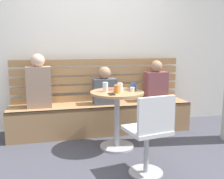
{
  "coord_description": "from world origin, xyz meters",
  "views": [
    {
      "loc": [
        -0.74,
        -2.62,
        1.34
      ],
      "look_at": [
        0.04,
        0.66,
        0.75
      ],
      "focal_mm": 42.29,
      "sensor_mm": 36.0,
      "label": 1
    }
  ],
  "objects_px": {
    "plate_small": "(110,89)",
    "phone_on_table": "(111,94)",
    "cafe_table": "(117,109)",
    "person_adult": "(39,83)",
    "cup_glass_tall": "(105,87)",
    "cup_espresso_small": "(132,89)",
    "booth_bench": "(101,118)",
    "cup_tumbler_orange": "(117,89)",
    "cup_water_clear": "(120,87)",
    "white_chair": "(150,132)",
    "cup_mug_blue": "(133,87)",
    "person_child_middle": "(156,83)",
    "person_child_left": "(105,88)"
  },
  "relations": [
    {
      "from": "plate_small",
      "to": "phone_on_table",
      "type": "distance_m",
      "value": 0.34
    },
    {
      "from": "cafe_table",
      "to": "person_adult",
      "type": "xyz_separation_m",
      "value": [
        -0.98,
        0.66,
        0.26
      ]
    },
    {
      "from": "cafe_table",
      "to": "cup_glass_tall",
      "type": "bearing_deg",
      "value": 168.71
    },
    {
      "from": "cafe_table",
      "to": "cup_espresso_small",
      "type": "distance_m",
      "value": 0.32
    },
    {
      "from": "cafe_table",
      "to": "phone_on_table",
      "type": "distance_m",
      "value": 0.3
    },
    {
      "from": "booth_bench",
      "to": "cup_tumbler_orange",
      "type": "height_order",
      "value": "cup_tumbler_orange"
    },
    {
      "from": "cup_espresso_small",
      "to": "person_adult",
      "type": "bearing_deg",
      "value": 149.4
    },
    {
      "from": "cup_tumbler_orange",
      "to": "cup_glass_tall",
      "type": "distance_m",
      "value": 0.17
    },
    {
      "from": "cup_espresso_small",
      "to": "cup_water_clear",
      "type": "distance_m",
      "value": 0.16
    },
    {
      "from": "cup_espresso_small",
      "to": "phone_on_table",
      "type": "height_order",
      "value": "cup_espresso_small"
    },
    {
      "from": "white_chair",
      "to": "plate_small",
      "type": "bearing_deg",
      "value": 100.64
    },
    {
      "from": "white_chair",
      "to": "cup_mug_blue",
      "type": "height_order",
      "value": "white_chair"
    },
    {
      "from": "booth_bench",
      "to": "cup_espresso_small",
      "type": "bearing_deg",
      "value": -68.24
    },
    {
      "from": "cafe_table",
      "to": "cup_tumbler_orange",
      "type": "distance_m",
      "value": 0.29
    },
    {
      "from": "person_adult",
      "to": "cup_espresso_small",
      "type": "relative_size",
      "value": 13.59
    },
    {
      "from": "person_child_middle",
      "to": "cup_mug_blue",
      "type": "xyz_separation_m",
      "value": [
        -0.58,
        -0.63,
        0.07
      ]
    },
    {
      "from": "white_chair",
      "to": "cafe_table",
      "type": "bearing_deg",
      "value": 99.11
    },
    {
      "from": "white_chair",
      "to": "cup_tumbler_orange",
      "type": "height_order",
      "value": "white_chair"
    },
    {
      "from": "person_child_left",
      "to": "cup_glass_tall",
      "type": "xyz_separation_m",
      "value": [
        -0.12,
        -0.63,
        0.12
      ]
    },
    {
      "from": "cup_tumbler_orange",
      "to": "booth_bench",
      "type": "bearing_deg",
      "value": 93.96
    },
    {
      "from": "cup_espresso_small",
      "to": "plate_small",
      "type": "relative_size",
      "value": 0.33
    },
    {
      "from": "cup_mug_blue",
      "to": "cup_water_clear",
      "type": "xyz_separation_m",
      "value": [
        -0.19,
        -0.06,
        0.01
      ]
    },
    {
      "from": "white_chair",
      "to": "plate_small",
      "type": "height_order",
      "value": "white_chair"
    },
    {
      "from": "person_child_middle",
      "to": "cup_water_clear",
      "type": "bearing_deg",
      "value": -138.49
    },
    {
      "from": "booth_bench",
      "to": "person_child_middle",
      "type": "height_order",
      "value": "person_child_middle"
    },
    {
      "from": "person_adult",
      "to": "white_chair",
      "type": "bearing_deg",
      "value": -53.04
    },
    {
      "from": "cafe_table",
      "to": "person_child_left",
      "type": "relative_size",
      "value": 1.32
    },
    {
      "from": "cup_water_clear",
      "to": "person_child_left",
      "type": "bearing_deg",
      "value": 95.47
    },
    {
      "from": "person_child_left",
      "to": "person_child_middle",
      "type": "relative_size",
      "value": 0.88
    },
    {
      "from": "person_child_middle",
      "to": "phone_on_table",
      "type": "relative_size",
      "value": 4.58
    },
    {
      "from": "phone_on_table",
      "to": "white_chair",
      "type": "bearing_deg",
      "value": 112.38
    },
    {
      "from": "person_adult",
      "to": "person_child_middle",
      "type": "xyz_separation_m",
      "value": [
        1.79,
        0.03,
        -0.06
      ]
    },
    {
      "from": "cup_tumbler_orange",
      "to": "cup_water_clear",
      "type": "relative_size",
      "value": 0.91
    },
    {
      "from": "phone_on_table",
      "to": "plate_small",
      "type": "bearing_deg",
      "value": -97.58
    },
    {
      "from": "cup_glass_tall",
      "to": "cup_mug_blue",
      "type": "bearing_deg",
      "value": 3.89
    },
    {
      "from": "person_adult",
      "to": "cup_glass_tall",
      "type": "distance_m",
      "value": 1.04
    },
    {
      "from": "white_chair",
      "to": "person_child_left",
      "type": "height_order",
      "value": "person_child_left"
    },
    {
      "from": "white_chair",
      "to": "cup_espresso_small",
      "type": "distance_m",
      "value": 0.84
    },
    {
      "from": "person_adult",
      "to": "cup_water_clear",
      "type": "distance_m",
      "value": 1.21
    },
    {
      "from": "cup_tumbler_orange",
      "to": "cup_espresso_small",
      "type": "distance_m",
      "value": 0.23
    },
    {
      "from": "cup_mug_blue",
      "to": "cup_tumbler_orange",
      "type": "bearing_deg",
      "value": -150.36
    },
    {
      "from": "person_child_middle",
      "to": "cup_glass_tall",
      "type": "distance_m",
      "value": 1.17
    },
    {
      "from": "booth_bench",
      "to": "white_chair",
      "type": "distance_m",
      "value": 1.49
    },
    {
      "from": "person_adult",
      "to": "cup_glass_tall",
      "type": "xyz_separation_m",
      "value": [
        0.83,
        -0.63,
        0.02
      ]
    },
    {
      "from": "cafe_table",
      "to": "person_child_middle",
      "type": "relative_size",
      "value": 1.16
    },
    {
      "from": "cup_glass_tall",
      "to": "person_adult",
      "type": "bearing_deg",
      "value": 142.92
    },
    {
      "from": "cup_espresso_small",
      "to": "cup_glass_tall",
      "type": "xyz_separation_m",
      "value": [
        -0.34,
        0.06,
        0.03
      ]
    },
    {
      "from": "person_child_middle",
      "to": "plate_small",
      "type": "height_order",
      "value": "person_child_middle"
    },
    {
      "from": "cup_espresso_small",
      "to": "cup_water_clear",
      "type": "relative_size",
      "value": 0.51
    },
    {
      "from": "white_chair",
      "to": "phone_on_table",
      "type": "xyz_separation_m",
      "value": [
        -0.24,
        0.65,
        0.28
      ]
    }
  ]
}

